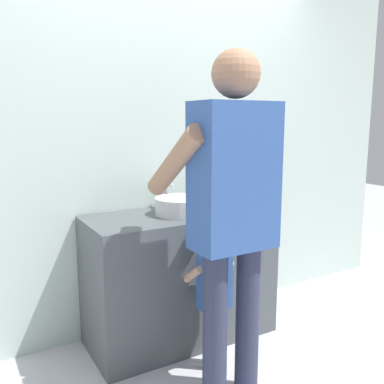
# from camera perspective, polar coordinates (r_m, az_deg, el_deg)

# --- Properties ---
(ground_plane) EXTENTS (14.00, 14.00, 0.00)m
(ground_plane) POSITION_cam_1_polar(r_m,az_deg,el_deg) (2.79, 1.66, -21.63)
(ground_plane) COLOR silver
(back_wall) EXTENTS (4.40, 0.08, 2.70)m
(back_wall) POSITION_cam_1_polar(r_m,az_deg,el_deg) (2.93, -4.67, 7.69)
(back_wall) COLOR silver
(back_wall) RESTS_ON ground
(vanity_cabinet) EXTENTS (1.22, 0.54, 0.86)m
(vanity_cabinet) POSITION_cam_1_polar(r_m,az_deg,el_deg) (2.84, -1.55, -11.45)
(vanity_cabinet) COLOR #4C5156
(vanity_cabinet) RESTS_ON ground
(sink_basin) EXTENTS (0.35, 0.35, 0.11)m
(sink_basin) POSITION_cam_1_polar(r_m,az_deg,el_deg) (2.68, -1.40, -1.87)
(sink_basin) COLOR silver
(sink_basin) RESTS_ON vanity_cabinet
(faucet) EXTENTS (0.18, 0.14, 0.18)m
(faucet) POSITION_cam_1_polar(r_m,az_deg,el_deg) (2.86, -3.43, -0.64)
(faucet) COLOR #B7BABF
(faucet) RESTS_ON vanity_cabinet
(toothbrush_cup) EXTENTS (0.07, 0.07, 0.21)m
(toothbrush_cup) POSITION_cam_1_polar(r_m,az_deg,el_deg) (2.95, 3.71, -0.86)
(toothbrush_cup) COLOR silver
(toothbrush_cup) RESTS_ON vanity_cabinet
(child_toddler) EXTENTS (0.25, 0.25, 0.82)m
(child_toddler) POSITION_cam_1_polar(r_m,az_deg,el_deg) (2.49, 2.99, -13.11)
(child_toddler) COLOR #47474C
(child_toddler) RESTS_ON ground
(adult_parent) EXTENTS (0.55, 0.58, 1.79)m
(adult_parent) POSITION_cam_1_polar(r_m,az_deg,el_deg) (2.08, 5.46, -0.87)
(adult_parent) COLOR #2D334C
(adult_parent) RESTS_ON ground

